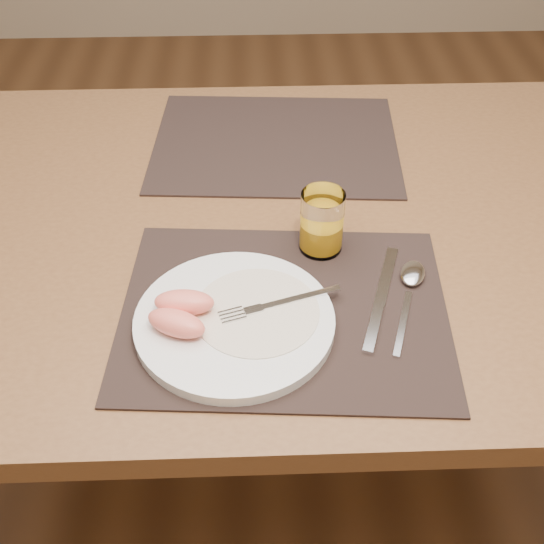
{
  "coord_description": "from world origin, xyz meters",
  "views": [
    {
      "loc": [
        -0.04,
        -0.88,
        1.42
      ],
      "look_at": [
        -0.01,
        -0.16,
        0.77
      ],
      "focal_mm": 45.0,
      "sensor_mm": 36.0,
      "label": 1
    }
  ],
  "objects_px": {
    "knife": "(379,306)",
    "juice_glass": "(322,225)",
    "table": "(274,254)",
    "placemat_near": "(284,310)",
    "spoon": "(411,280)",
    "plate": "(235,321)",
    "placemat_far": "(276,143)",
    "fork": "(270,306)"
  },
  "relations": [
    {
      "from": "knife",
      "to": "juice_glass",
      "type": "relative_size",
      "value": 2.17
    },
    {
      "from": "knife",
      "to": "table",
      "type": "bearing_deg",
      "value": 121.8
    },
    {
      "from": "placemat_near",
      "to": "spoon",
      "type": "bearing_deg",
      "value": 14.18
    },
    {
      "from": "plate",
      "to": "knife",
      "type": "bearing_deg",
      "value": 7.98
    },
    {
      "from": "placemat_far",
      "to": "plate",
      "type": "xyz_separation_m",
      "value": [
        -0.07,
        -0.47,
        0.01
      ]
    },
    {
      "from": "knife",
      "to": "juice_glass",
      "type": "distance_m",
      "value": 0.16
    },
    {
      "from": "table",
      "to": "placemat_near",
      "type": "relative_size",
      "value": 3.11
    },
    {
      "from": "spoon",
      "to": "juice_glass",
      "type": "height_order",
      "value": "juice_glass"
    },
    {
      "from": "spoon",
      "to": "placemat_near",
      "type": "bearing_deg",
      "value": -165.82
    },
    {
      "from": "table",
      "to": "spoon",
      "type": "distance_m",
      "value": 0.27
    },
    {
      "from": "fork",
      "to": "plate",
      "type": "bearing_deg",
      "value": -159.33
    },
    {
      "from": "table",
      "to": "spoon",
      "type": "relative_size",
      "value": 7.43
    },
    {
      "from": "placemat_far",
      "to": "table",
      "type": "bearing_deg",
      "value": -92.76
    },
    {
      "from": "table",
      "to": "plate",
      "type": "xyz_separation_m",
      "value": [
        -0.06,
        -0.25,
        0.1
      ]
    },
    {
      "from": "plate",
      "to": "placemat_near",
      "type": "bearing_deg",
      "value": 22.54
    },
    {
      "from": "table",
      "to": "placemat_near",
      "type": "distance_m",
      "value": 0.24
    },
    {
      "from": "table",
      "to": "plate",
      "type": "relative_size",
      "value": 5.19
    },
    {
      "from": "table",
      "to": "plate",
      "type": "height_order",
      "value": "plate"
    },
    {
      "from": "fork",
      "to": "spoon",
      "type": "bearing_deg",
      "value": 15.51
    },
    {
      "from": "placemat_far",
      "to": "plate",
      "type": "height_order",
      "value": "plate"
    },
    {
      "from": "placemat_near",
      "to": "juice_glass",
      "type": "xyz_separation_m",
      "value": [
        0.06,
        0.13,
        0.05
      ]
    },
    {
      "from": "table",
      "to": "fork",
      "type": "relative_size",
      "value": 8.18
    },
    {
      "from": "fork",
      "to": "spoon",
      "type": "distance_m",
      "value": 0.21
    },
    {
      "from": "table",
      "to": "placemat_far",
      "type": "bearing_deg",
      "value": 87.24
    },
    {
      "from": "placemat_near",
      "to": "plate",
      "type": "relative_size",
      "value": 1.67
    },
    {
      "from": "plate",
      "to": "juice_glass",
      "type": "distance_m",
      "value": 0.21
    },
    {
      "from": "placemat_near",
      "to": "fork",
      "type": "xyz_separation_m",
      "value": [
        -0.02,
        -0.01,
        0.02
      ]
    },
    {
      "from": "fork",
      "to": "spoon",
      "type": "relative_size",
      "value": 0.91
    },
    {
      "from": "plate",
      "to": "spoon",
      "type": "bearing_deg",
      "value": 16.52
    },
    {
      "from": "spoon",
      "to": "plate",
      "type": "bearing_deg",
      "value": -163.48
    },
    {
      "from": "placemat_near",
      "to": "plate",
      "type": "bearing_deg",
      "value": -157.46
    },
    {
      "from": "placemat_far",
      "to": "fork",
      "type": "relative_size",
      "value": 2.63
    },
    {
      "from": "placemat_far",
      "to": "spoon",
      "type": "height_order",
      "value": "spoon"
    },
    {
      "from": "spoon",
      "to": "juice_glass",
      "type": "xyz_separation_m",
      "value": [
        -0.12,
        0.09,
        0.04
      ]
    },
    {
      "from": "placemat_far",
      "to": "spoon",
      "type": "xyz_separation_m",
      "value": [
        0.18,
        -0.39,
        0.01
      ]
    },
    {
      "from": "table",
      "to": "fork",
      "type": "xyz_separation_m",
      "value": [
        -0.01,
        -0.23,
        0.11
      ]
    },
    {
      "from": "placemat_far",
      "to": "fork",
      "type": "bearing_deg",
      "value": -93.21
    },
    {
      "from": "juice_glass",
      "to": "table",
      "type": "bearing_deg",
      "value": 127.21
    },
    {
      "from": "juice_glass",
      "to": "plate",
      "type": "bearing_deg",
      "value": -129.06
    },
    {
      "from": "table",
      "to": "knife",
      "type": "bearing_deg",
      "value": -58.2
    },
    {
      "from": "placemat_near",
      "to": "table",
      "type": "bearing_deg",
      "value": 91.36
    },
    {
      "from": "plate",
      "to": "fork",
      "type": "height_order",
      "value": "fork"
    }
  ]
}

